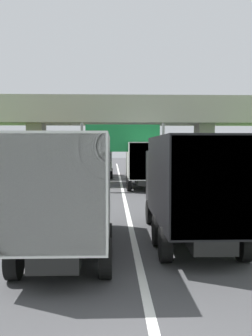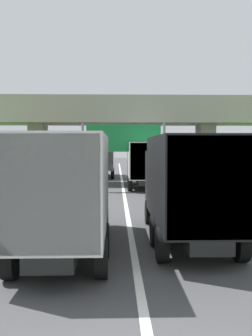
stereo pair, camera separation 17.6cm
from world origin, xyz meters
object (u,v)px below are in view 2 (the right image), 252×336
Objects in this scene: overhead_highway_sign at (124,142)px; car_yellow at (52,178)px; construction_barrel_4 at (34,184)px; truck_red at (102,158)px; construction_barrel_3 at (17,191)px; truck_black at (186,183)px; truck_white at (68,187)px; truck_blue at (143,162)px.

overhead_highway_sign reaches higher than car_yellow.
overhead_highway_sign reaches higher than construction_barrel_4.
truck_red is at bearing 68.19° from construction_barrel_4.
overhead_highway_sign is 6.53× the size of construction_barrel_4.
truck_red is at bearing 73.78° from construction_barrel_3.
truck_black is 1.00× the size of truck_white.
overhead_highway_sign is 5.79m from car_yellow.
overhead_highway_sign reaches higher than truck_red.
overhead_highway_sign reaches higher than truck_blue.
overhead_highway_sign reaches higher than truck_black.
construction_barrel_3 is at bearing -108.24° from car_yellow.
truck_red is at bearing 98.12° from truck_black.
truck_white reaches higher than construction_barrel_3.
construction_barrel_4 is (-4.54, -11.36, -1.47)m from truck_red.
truck_blue is 10.57m from truck_red.
truck_black is at bearing -82.68° from overhead_highway_sign.
overhead_highway_sign is at bearing 82.70° from truck_white.
truck_black is 3.91m from truck_white.
construction_barrel_4 is at bearing 172.71° from car_yellow.
overhead_highway_sign is at bearing -124.67° from truck_blue.
truck_black reaches higher than construction_barrel_3.
construction_barrel_3 is (-8.03, -5.72, -1.47)m from truck_blue.
construction_barrel_4 is (-1.35, 0.17, -0.40)m from car_yellow.
truck_blue is 6.92m from car_yellow.
truck_black is (1.79, -13.93, -1.53)m from overhead_highway_sign.
truck_white is at bearing -101.30° from truck_blue.
car_yellow is at bearing 101.45° from truck_white.
truck_red is at bearing 90.01° from truck_white.
truck_white is at bearing -89.99° from truck_red.
truck_blue and truck_red have the same top height.
truck_white is 8.11× the size of construction_barrel_4.
truck_blue is at bearing 9.69° from construction_barrel_4.
truck_black is 16.19m from car_yellow.
construction_barrel_4 is (-6.48, 0.84, -3.00)m from overhead_highway_sign.
truck_red is 1.78× the size of car_yellow.
car_yellow is (-3.19, -11.53, -1.08)m from truck_red.
overhead_highway_sign is 12.44m from truck_red.
car_yellow is 4.42m from construction_barrel_3.
truck_blue is at bearing 78.70° from truck_white.
truck_white is at bearing -74.08° from construction_barrel_4.
truck_white is 27.30m from truck_red.
car_yellow is at bearing -166.96° from truck_blue.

